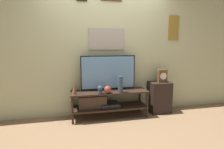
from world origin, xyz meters
TOP-DOWN VIEW (x-y plane):
  - ground_plane at (0.00, 0.00)m, footprint 12.00×12.00m
  - wall_back at (0.00, 0.53)m, footprint 6.40×0.08m
  - media_console at (-0.12, 0.26)m, footprint 1.47×0.45m
  - television at (-0.00, 0.36)m, footprint 1.07×0.05m
  - vase_tall_ceramic at (0.18, 0.11)m, footprint 0.09×0.09m
  - vase_round_glass at (-0.07, 0.11)m, footprint 0.14×0.14m
  - vase_slim_bronze at (-0.66, 0.17)m, footprint 0.09×0.09m
  - decorative_bust at (-0.21, 0.09)m, footprint 0.10×0.10m
  - side_table at (1.08, 0.31)m, footprint 0.42×0.35m
  - mantel_clock at (1.12, 0.30)m, footprint 0.19×0.11m

SIDE VIEW (x-z plane):
  - ground_plane at x=0.00m, z-range 0.00..0.00m
  - side_table at x=1.08m, z-range 0.00..0.64m
  - media_console at x=-0.12m, z-range 0.07..0.59m
  - vase_round_glass at x=-0.07m, z-range 0.52..0.66m
  - decorative_bust at x=-0.21m, z-range 0.53..0.68m
  - vase_slim_bronze at x=-0.66m, z-range 0.52..0.72m
  - vase_tall_ceramic at x=0.18m, z-range 0.52..0.83m
  - mantel_clock at x=1.12m, z-range 0.64..0.91m
  - television at x=0.00m, z-range 0.53..1.21m
  - wall_back at x=0.00m, z-range 0.01..2.71m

